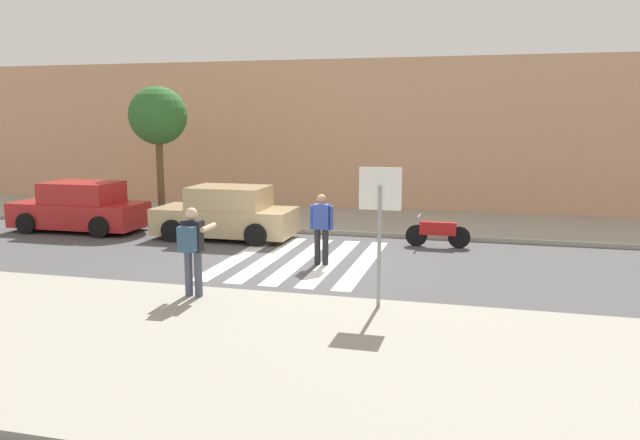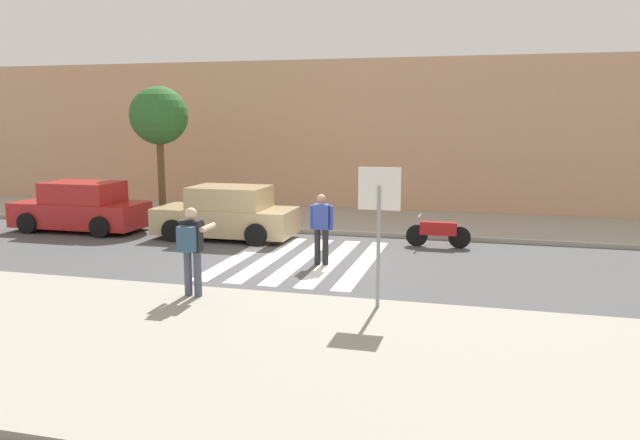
{
  "view_description": "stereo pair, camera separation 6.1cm",
  "coord_description": "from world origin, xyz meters",
  "px_view_note": "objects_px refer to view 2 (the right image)",
  "views": [
    {
      "loc": [
        4.31,
        -14.52,
        3.57
      ],
      "look_at": [
        0.6,
        -0.2,
        1.1
      ],
      "focal_mm": 35.0,
      "sensor_mm": 36.0,
      "label": 1
    },
    {
      "loc": [
        4.37,
        -14.5,
        3.57
      ],
      "look_at": [
        0.6,
        -0.2,
        1.1
      ],
      "focal_mm": 35.0,
      "sensor_mm": 36.0,
      "label": 2
    }
  ],
  "objects_px": {
    "stop_sign": "(379,206)",
    "motorcycle": "(438,232)",
    "photographer_with_backpack": "(191,244)",
    "parked_car_tan": "(227,214)",
    "pedestrian_crossing": "(321,225)",
    "parked_car_red": "(81,208)",
    "street_tree_west": "(159,117)"
  },
  "relations": [
    {
      "from": "photographer_with_backpack",
      "to": "street_tree_west",
      "type": "distance_m",
      "value": 10.32
    },
    {
      "from": "stop_sign",
      "to": "pedestrian_crossing",
      "type": "distance_m",
      "value": 4.09
    },
    {
      "from": "parked_car_tan",
      "to": "pedestrian_crossing",
      "type": "bearing_deg",
      "value": -35.27
    },
    {
      "from": "photographer_with_backpack",
      "to": "motorcycle",
      "type": "relative_size",
      "value": 0.98
    },
    {
      "from": "pedestrian_crossing",
      "to": "parked_car_tan",
      "type": "distance_m",
      "value": 4.33
    },
    {
      "from": "stop_sign",
      "to": "parked_car_tan",
      "type": "height_order",
      "value": "stop_sign"
    },
    {
      "from": "photographer_with_backpack",
      "to": "pedestrian_crossing",
      "type": "relative_size",
      "value": 1.0
    },
    {
      "from": "stop_sign",
      "to": "parked_car_red",
      "type": "distance_m",
      "value": 12.06
    },
    {
      "from": "stop_sign",
      "to": "street_tree_west",
      "type": "bearing_deg",
      "value": 137.01
    },
    {
      "from": "pedestrian_crossing",
      "to": "motorcycle",
      "type": "distance_m",
      "value": 3.85
    },
    {
      "from": "parked_car_red",
      "to": "motorcycle",
      "type": "height_order",
      "value": "parked_car_red"
    },
    {
      "from": "photographer_with_backpack",
      "to": "pedestrian_crossing",
      "type": "xyz_separation_m",
      "value": [
        1.6,
        3.7,
        -0.19
      ]
    },
    {
      "from": "motorcycle",
      "to": "parked_car_tan",
      "type": "bearing_deg",
      "value": -177.19
    },
    {
      "from": "street_tree_west",
      "to": "parked_car_tan",
      "type": "bearing_deg",
      "value": -34.56
    },
    {
      "from": "pedestrian_crossing",
      "to": "parked_car_red",
      "type": "distance_m",
      "value": 8.82
    },
    {
      "from": "stop_sign",
      "to": "parked_car_red",
      "type": "height_order",
      "value": "stop_sign"
    },
    {
      "from": "pedestrian_crossing",
      "to": "parked_car_tan",
      "type": "height_order",
      "value": "pedestrian_crossing"
    },
    {
      "from": "stop_sign",
      "to": "parked_car_red",
      "type": "relative_size",
      "value": 0.62
    },
    {
      "from": "pedestrian_crossing",
      "to": "parked_car_red",
      "type": "bearing_deg",
      "value": 163.55
    },
    {
      "from": "stop_sign",
      "to": "motorcycle",
      "type": "relative_size",
      "value": 1.44
    },
    {
      "from": "pedestrian_crossing",
      "to": "photographer_with_backpack",
      "type": "bearing_deg",
      "value": -113.39
    },
    {
      "from": "photographer_with_backpack",
      "to": "pedestrian_crossing",
      "type": "distance_m",
      "value": 4.03
    },
    {
      "from": "photographer_with_backpack",
      "to": "street_tree_west",
      "type": "relative_size",
      "value": 0.39
    },
    {
      "from": "pedestrian_crossing",
      "to": "parked_car_tan",
      "type": "relative_size",
      "value": 0.42
    },
    {
      "from": "parked_car_tan",
      "to": "motorcycle",
      "type": "relative_size",
      "value": 2.33
    },
    {
      "from": "photographer_with_backpack",
      "to": "stop_sign",
      "type": "bearing_deg",
      "value": 4.05
    },
    {
      "from": "stop_sign",
      "to": "motorcycle",
      "type": "bearing_deg",
      "value": 84.28
    },
    {
      "from": "street_tree_west",
      "to": "motorcycle",
      "type": "bearing_deg",
      "value": -12.06
    },
    {
      "from": "photographer_with_backpack",
      "to": "parked_car_tan",
      "type": "bearing_deg",
      "value": 107.32
    },
    {
      "from": "street_tree_west",
      "to": "parked_car_red",
      "type": "bearing_deg",
      "value": -123.59
    },
    {
      "from": "stop_sign",
      "to": "pedestrian_crossing",
      "type": "bearing_deg",
      "value": 119.64
    },
    {
      "from": "street_tree_west",
      "to": "pedestrian_crossing",
      "type": "bearing_deg",
      "value": -34.93
    }
  ]
}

